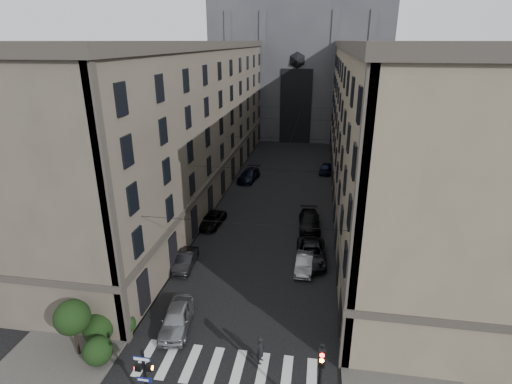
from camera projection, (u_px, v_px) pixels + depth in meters
The scene contains 19 objects.
sidewalk_left at pixel (203, 187), 54.74m from camera, with size 7.00×80.00×0.15m, color #383533.
sidewalk_right at pixel (360, 196), 51.59m from camera, with size 7.00×80.00×0.15m, color #383533.
zebra_crossing at pixel (226, 367), 24.59m from camera, with size 11.00×3.20×0.01m, color beige.
building_left at pixel (178, 119), 51.89m from camera, with size 13.60×60.60×18.85m.
building_right at pixel (392, 125), 47.85m from camera, with size 13.60×60.60×18.85m.
gothic_tower at pixel (301, 46), 82.81m from camera, with size 35.00×23.00×58.00m.
pedestrian_signal_left at pixel (145, 375), 21.06m from camera, with size 1.02×0.38×4.00m.
traffic_light_right at pixel (320, 377), 19.74m from camera, with size 0.34×0.50×5.20m.
shrub_cluster at pixel (91, 328), 25.26m from camera, with size 3.90×4.40×3.90m.
tram_wires at pixel (280, 139), 50.28m from camera, with size 14.00×60.00×0.43m.
car_left_near at pixel (177, 318), 27.70m from camera, with size 1.92×4.76×1.62m, color gray.
car_left_midnear at pixel (185, 260), 35.22m from camera, with size 1.48×4.23×1.39m, color black.
car_left_midfar at pixel (211, 220), 43.27m from camera, with size 2.14×4.65×1.29m, color black.
car_left_far at pixel (249, 175), 57.30m from camera, with size 2.20×5.42×1.57m, color black.
car_right_near at pixel (304, 263), 34.89m from camera, with size 1.44×4.13×1.36m, color gray.
car_right_midnear at pixel (311, 253), 36.29m from camera, with size 2.63×5.69×1.58m, color black.
car_right_midfar at pixel (309, 221), 42.63m from camera, with size 2.21×5.44×1.58m, color black.
car_right_far at pixel (326, 169), 60.44m from camera, with size 1.69×4.19×1.43m, color black.
pedestrian at pixel (261, 350), 24.67m from camera, with size 0.70×0.46×1.92m, color black.
Camera 1 is at (4.90, -13.59, 18.87)m, focal length 28.00 mm.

